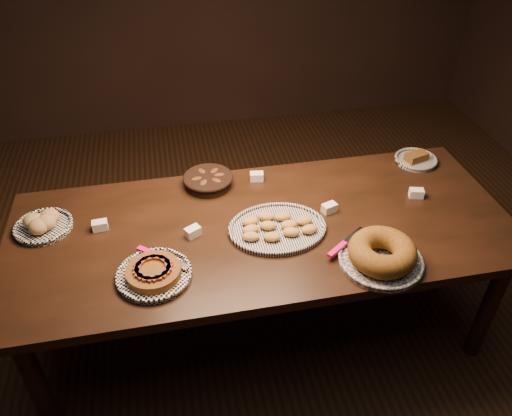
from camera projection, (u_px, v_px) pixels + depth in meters
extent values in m
plane|color=black|center=(262.00, 327.00, 2.83)|extent=(5.00, 5.00, 0.00)
cube|color=black|center=(263.00, 229.00, 2.39)|extent=(2.40, 1.00, 0.05)
cylinder|color=black|center=(37.00, 383.00, 2.16)|extent=(0.08, 0.08, 0.70)
cylinder|color=black|center=(489.00, 307.00, 2.49)|extent=(0.08, 0.08, 0.70)
cylinder|color=black|center=(56.00, 263.00, 2.75)|extent=(0.08, 0.08, 0.70)
cylinder|color=black|center=(420.00, 215.00, 3.08)|extent=(0.08, 0.08, 0.70)
torus|color=white|center=(154.00, 274.00, 2.09)|extent=(0.32, 0.32, 0.02)
cylinder|color=#542B10|center=(154.00, 272.00, 2.09)|extent=(0.25, 0.25, 0.04)
cube|color=#5F2A10|center=(168.00, 265.00, 2.08)|extent=(0.03, 0.08, 0.01)
cube|color=#5F2A10|center=(164.00, 260.00, 2.11)|extent=(0.07, 0.08, 0.01)
cube|color=#5F2A10|center=(157.00, 257.00, 2.12)|extent=(0.08, 0.05, 0.01)
cube|color=#5F2A10|center=(149.00, 258.00, 2.12)|extent=(0.08, 0.04, 0.01)
cube|color=#5F2A10|center=(142.00, 262.00, 2.10)|extent=(0.07, 0.07, 0.01)
cube|color=#5F2A10|center=(138.00, 268.00, 2.07)|extent=(0.04, 0.08, 0.01)
cube|color=#5F2A10|center=(138.00, 273.00, 2.05)|extent=(0.05, 0.08, 0.01)
cube|color=#5F2A10|center=(144.00, 278.00, 2.03)|extent=(0.08, 0.07, 0.01)
cube|color=#5F2A10|center=(152.00, 278.00, 2.02)|extent=(0.08, 0.03, 0.01)
cube|color=#5F2A10|center=(161.00, 276.00, 2.03)|extent=(0.08, 0.06, 0.01)
cube|color=#5F2A10|center=(167.00, 271.00, 2.06)|extent=(0.06, 0.08, 0.01)
cube|color=#ED0B6B|center=(149.00, 252.00, 2.18)|extent=(0.11, 0.09, 0.02)
cube|color=silver|center=(174.00, 262.00, 2.14)|extent=(0.14, 0.12, 0.00)
torus|color=black|center=(277.00, 227.00, 2.33)|extent=(0.37, 0.37, 0.02)
ellipsoid|color=#945D2B|center=(251.00, 237.00, 2.26)|extent=(0.09, 0.07, 0.04)
ellipsoid|color=#945D2B|center=(272.00, 237.00, 2.26)|extent=(0.09, 0.07, 0.04)
ellipsoid|color=#945D2B|center=(291.00, 232.00, 2.29)|extent=(0.09, 0.06, 0.04)
ellipsoid|color=#945D2B|center=(309.00, 229.00, 2.30)|extent=(0.09, 0.06, 0.04)
ellipsoid|color=#945D2B|center=(251.00, 229.00, 2.30)|extent=(0.09, 0.07, 0.04)
ellipsoid|color=#945D2B|center=(268.00, 225.00, 2.33)|extent=(0.09, 0.07, 0.04)
ellipsoid|color=#945D2B|center=(289.00, 225.00, 2.33)|extent=(0.08, 0.05, 0.04)
ellipsoid|color=#945D2B|center=(304.00, 221.00, 2.35)|extent=(0.08, 0.06, 0.04)
ellipsoid|color=#945D2B|center=(250.00, 221.00, 2.35)|extent=(0.08, 0.05, 0.04)
ellipsoid|color=#945D2B|center=(266.00, 216.00, 2.38)|extent=(0.09, 0.07, 0.04)
ellipsoid|color=#945D2B|center=(283.00, 216.00, 2.38)|extent=(0.08, 0.06, 0.04)
torus|color=black|center=(381.00, 259.00, 2.16)|extent=(0.37, 0.37, 0.02)
torus|color=brown|center=(382.00, 252.00, 2.14)|extent=(0.32, 0.32, 0.10)
cube|color=#ED0B6B|center=(337.00, 249.00, 2.20)|extent=(0.11, 0.09, 0.02)
cube|color=silver|center=(354.00, 236.00, 2.28)|extent=(0.14, 0.11, 0.00)
cylinder|color=black|center=(208.00, 181.00, 2.62)|extent=(0.30, 0.30, 0.06)
torus|color=black|center=(208.00, 178.00, 2.61)|extent=(0.26, 0.26, 0.02)
ellipsoid|color=black|center=(219.00, 176.00, 2.62)|extent=(0.08, 0.05, 0.04)
ellipsoid|color=black|center=(214.00, 172.00, 2.65)|extent=(0.08, 0.09, 0.04)
ellipsoid|color=black|center=(202.00, 173.00, 2.65)|extent=(0.07, 0.09, 0.04)
ellipsoid|color=black|center=(197.00, 180.00, 2.59)|extent=(0.08, 0.06, 0.04)
ellipsoid|color=black|center=(204.00, 184.00, 2.56)|extent=(0.07, 0.09, 0.04)
ellipsoid|color=black|center=(217.00, 182.00, 2.58)|extent=(0.08, 0.09, 0.04)
torus|color=white|center=(43.00, 225.00, 2.34)|extent=(0.27, 0.27, 0.02)
ellipsoid|color=#997A47|center=(33.00, 221.00, 2.32)|extent=(0.09, 0.09, 0.07)
ellipsoid|color=#997A47|center=(50.00, 217.00, 2.35)|extent=(0.09, 0.09, 0.07)
ellipsoid|color=#997A47|center=(38.00, 226.00, 2.29)|extent=(0.09, 0.09, 0.07)
ellipsoid|color=#997A47|center=(46.00, 222.00, 2.32)|extent=(0.09, 0.09, 0.07)
torus|color=black|center=(416.00, 159.00, 2.81)|extent=(0.24, 0.24, 0.02)
cube|color=#542B10|center=(417.00, 157.00, 2.80)|extent=(0.14, 0.10, 0.04)
cube|color=white|center=(193.00, 232.00, 2.30)|extent=(0.08, 0.07, 0.04)
cube|color=white|center=(257.00, 177.00, 2.66)|extent=(0.08, 0.05, 0.04)
cube|color=white|center=(329.00, 208.00, 2.45)|extent=(0.08, 0.07, 0.04)
cube|color=white|center=(100.00, 225.00, 2.34)|extent=(0.07, 0.05, 0.04)
cube|color=white|center=(416.00, 193.00, 2.54)|extent=(0.08, 0.06, 0.04)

